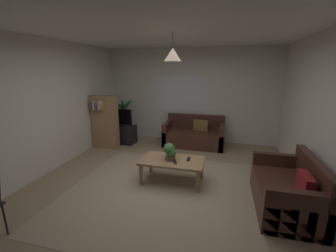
{
  "coord_description": "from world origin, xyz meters",
  "views": [
    {
      "loc": [
        0.97,
        -3.48,
        2.06
      ],
      "look_at": [
        0.0,
        0.3,
        1.05
      ],
      "focal_mm": 23.53,
      "sensor_mm": 36.0,
      "label": 1
    }
  ],
  "objects": [
    {
      "name": "floor",
      "position": [
        0.0,
        0.0,
        -0.01
      ],
      "size": [
        4.86,
        5.59,
        0.02
      ],
      "primitive_type": "cube",
      "color": "#9E8466",
      "rests_on": "ground"
    },
    {
      "name": "book_on_table_0",
      "position": [
        0.04,
        0.17,
        0.45
      ],
      "size": [
        0.13,
        0.13,
        0.02
      ],
      "primitive_type": "cube",
      "rotation": [
        0.0,
        0.0,
        -0.15
      ],
      "color": "#2D4C8C",
      "rests_on": "coffee_table"
    },
    {
      "name": "wall_left",
      "position": [
        -2.46,
        0.0,
        1.32
      ],
      "size": [
        0.06,
        5.59,
        2.65
      ],
      "primitive_type": "cube",
      "color": "silver",
      "rests_on": "ground"
    },
    {
      "name": "potted_palm_corner",
      "position": [
        -1.94,
        2.46,
        0.57
      ],
      "size": [
        0.78,
        0.84,
        1.3
      ],
      "color": "#4C4C51",
      "rests_on": "ground"
    },
    {
      "name": "ceiling",
      "position": [
        0.0,
        0.0,
        2.66
      ],
      "size": [
        4.86,
        5.59,
        0.02
      ],
      "primitive_type": "cube",
      "color": "white"
    },
    {
      "name": "potted_plant_on_table",
      "position": [
        0.07,
        0.18,
        0.61
      ],
      "size": [
        0.24,
        0.21,
        0.32
      ],
      "color": "brown",
      "rests_on": "coffee_table"
    },
    {
      "name": "wall_right",
      "position": [
        2.46,
        0.0,
        1.32
      ],
      "size": [
        0.06,
        5.59,
        2.65
      ],
      "primitive_type": "cube",
      "color": "silver",
      "rests_on": "ground"
    },
    {
      "name": "couch_under_window",
      "position": [
        0.22,
        2.33,
        0.28
      ],
      "size": [
        1.61,
        0.8,
        0.82
      ],
      "color": "#47281E",
      "rests_on": "ground"
    },
    {
      "name": "remote_on_table_0",
      "position": [
        0.4,
        0.28,
        0.45
      ],
      "size": [
        0.06,
        0.16,
        0.02
      ],
      "primitive_type": "cube",
      "rotation": [
        0.0,
        0.0,
        0.04
      ],
      "color": "black",
      "rests_on": "coffee_table"
    },
    {
      "name": "book_on_table_1",
      "position": [
        0.06,
        0.16,
        0.48
      ],
      "size": [
        0.15,
        0.14,
        0.03
      ],
      "primitive_type": "cube",
      "rotation": [
        0.0,
        0.0,
        0.27
      ],
      "color": "#72387F",
      "rests_on": "coffee_table"
    },
    {
      "name": "tv_stand",
      "position": [
        -1.88,
        2.05,
        0.25
      ],
      "size": [
        0.9,
        0.44,
        0.5
      ],
      "primitive_type": "cube",
      "color": "black",
      "rests_on": "ground"
    },
    {
      "name": "rug",
      "position": [
        0.0,
        -0.2,
        0.0
      ],
      "size": [
        3.16,
        3.08,
        0.01
      ],
      "primitive_type": "cube",
      "color": "tan",
      "rests_on": "ground"
    },
    {
      "name": "bookshelf_corner",
      "position": [
        -2.07,
        1.59,
        0.72
      ],
      "size": [
        0.7,
        0.31,
        1.4
      ],
      "color": "#A87F56",
      "rests_on": "ground"
    },
    {
      "name": "wall_back",
      "position": [
        0.0,
        2.83,
        1.32
      ],
      "size": [
        4.98,
        0.06,
        2.65
      ],
      "primitive_type": "cube",
      "color": "silver",
      "rests_on": "ground"
    },
    {
      "name": "coffee_table",
      "position": [
        0.11,
        0.19,
        0.38
      ],
      "size": [
        1.15,
        0.66,
        0.44
      ],
      "color": "#A87F56",
      "rests_on": "ground"
    },
    {
      "name": "tv",
      "position": [
        -1.88,
        2.02,
        0.75
      ],
      "size": [
        0.78,
        0.16,
        0.49
      ],
      "color": "black",
      "rests_on": "tv_stand"
    },
    {
      "name": "window_pane",
      "position": [
        -0.33,
        2.79,
        1.37
      ],
      "size": [
        1.29,
        0.01,
        0.98
      ],
      "primitive_type": "cube",
      "color": "white"
    },
    {
      "name": "remote_on_table_1",
      "position": [
        0.18,
        0.1,
        0.45
      ],
      "size": [
        0.11,
        0.17,
        0.02
      ],
      "primitive_type": "cube",
      "rotation": [
        0.0,
        0.0,
        3.57
      ],
      "color": "black",
      "rests_on": "coffee_table"
    },
    {
      "name": "couch_right_side",
      "position": [
        1.97,
        -0.19,
        0.28
      ],
      "size": [
        0.8,
        1.37,
        0.82
      ],
      "rotation": [
        0.0,
        0.0,
        -1.57
      ],
      "color": "#47281E",
      "rests_on": "ground"
    },
    {
      "name": "pendant_lamp",
      "position": [
        0.11,
        0.19,
        2.29
      ],
      "size": [
        0.29,
        0.29,
        0.47
      ],
      "color": "black"
    }
  ]
}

